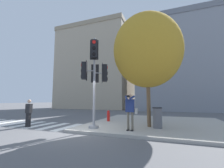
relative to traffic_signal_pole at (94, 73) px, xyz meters
name	(u,v)px	position (x,y,z in m)	size (l,w,h in m)	color
ground_plane	(79,131)	(-0.60, -0.39, -2.90)	(160.00, 160.00, 0.00)	#5B5B5E
sidewalk_corner	(158,123)	(2.90, 3.11, -2.84)	(8.00, 8.00, 0.13)	#ADA89E
crosswalk_stripes	(23,124)	(-5.29, 0.35, -2.90)	(7.47, 2.45, 0.01)	silver
traffic_signal_pole	(94,73)	(0.00, 0.00, 0.00)	(1.32, 1.33, 4.71)	#939399
person_photographer	(130,108)	(1.88, 0.03, -1.77)	(0.58, 0.54, 1.68)	black
pedestrian_distant	(29,112)	(-4.02, -0.38, -2.08)	(0.34, 0.20, 1.56)	black
street_tree	(147,51)	(2.56, 1.35, 1.35)	(3.74, 3.74, 6.18)	brown
fire_hydrant	(108,116)	(-0.25, 2.56, -2.42)	(0.20, 0.26, 0.71)	red
trash_bin	(157,118)	(3.01, 1.08, -2.26)	(0.48, 0.48, 1.02)	#5B5B60
building_left	(97,69)	(-9.77, 19.76, 4.94)	(13.55, 9.63, 15.66)	tan
building_right	(197,65)	(8.01, 19.56, 4.21)	(18.17, 10.43, 14.21)	gray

